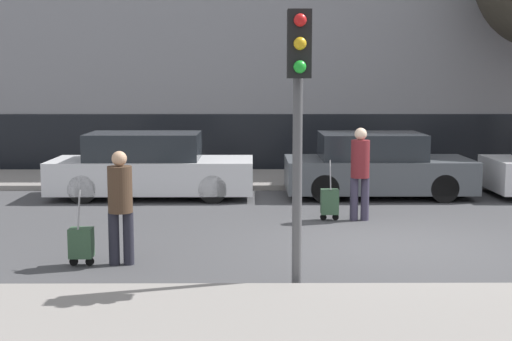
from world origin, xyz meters
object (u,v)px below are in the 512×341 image
pedestrian_left (120,201)px  parked_bicycle (392,161)px  traffic_light (298,92)px  trolley_right (330,202)px  parked_car_0 (150,167)px  pedestrian_right (360,168)px  parked_car_1 (376,167)px  trolley_left (81,243)px

pedestrian_left → parked_bicycle: pedestrian_left is taller
pedestrian_left → traffic_light: traffic_light is taller
trolley_right → parked_car_0: bearing=144.4°
trolley_right → parked_bicycle: (2.17, 5.18, 0.15)m
trolley_right → parked_bicycle: trolley_right is taller
pedestrian_right → trolley_right: 0.83m
parked_car_0 → parked_car_1: 4.98m
parked_car_1 → pedestrian_left: (-4.58, -5.86, 0.25)m
parked_car_1 → pedestrian_left: pedestrian_left is taller
parked_car_0 → parked_bicycle: bearing=23.7°
parked_car_0 → parked_car_1: (4.98, 0.11, -0.01)m
trolley_left → parked_car_0: bearing=88.5°
pedestrian_left → pedestrian_right: size_ratio=0.94×
pedestrian_left → trolley_right: pedestrian_left is taller
trolley_left → traffic_light: size_ratio=0.32×
parked_car_0 → traffic_light: (2.79, -6.95, 1.77)m
pedestrian_right → trolley_right: pedestrian_right is taller
parked_car_1 → trolley_right: parked_car_1 is taller
pedestrian_right → parked_bicycle: size_ratio=0.96×
parked_car_1 → traffic_light: (-2.19, -7.06, 1.78)m
parked_car_0 → parked_car_1: parked_car_0 is taller
pedestrian_left → trolley_right: size_ratio=1.44×
pedestrian_left → parked_bicycle: (5.44, 8.31, -0.41)m
trolley_right → traffic_light: traffic_light is taller
parked_car_1 → trolley_right: (-1.32, -2.73, -0.31)m
parked_bicycle → traffic_light: bearing=-107.8°
traffic_light → parked_car_1: bearing=72.7°
pedestrian_right → parked_car_1: bearing=73.5°
parked_car_1 → pedestrian_right: size_ratio=2.38×
pedestrian_left → trolley_left: pedestrian_left is taller
traffic_light → pedestrian_left: bearing=153.2°
parked_car_0 → parked_car_1: size_ratio=1.08×
parked_bicycle → parked_car_0: bearing=-156.3°
parked_car_0 → pedestrian_left: (0.40, -5.75, 0.24)m
parked_car_0 → parked_bicycle: 6.38m
parked_car_0 → trolley_right: size_ratio=3.94×
parked_car_1 → pedestrian_right: bearing=-105.8°
trolley_right → traffic_light: (-0.87, -4.34, 2.09)m
pedestrian_left → trolley_right: (3.26, 3.13, -0.56)m
traffic_light → trolley_left: bearing=158.7°
trolley_left → traffic_light: traffic_light is taller
pedestrian_right → trolley_right: size_ratio=1.53×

